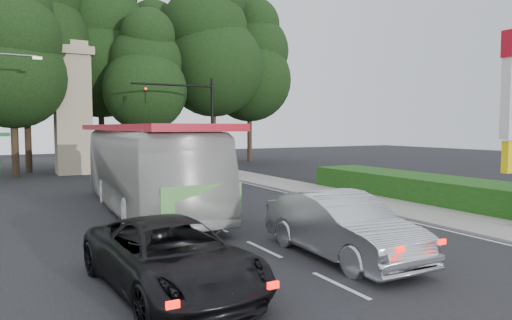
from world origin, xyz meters
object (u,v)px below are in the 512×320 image
traffic_signal_mast (196,113)px  monument (72,108)px  transit_bus (145,168)px  sedan_silver (341,226)px  suv_charcoal (171,256)px

traffic_signal_mast → monument: bearing=142.0°
monument → transit_bus: 18.19m
sedan_silver → transit_bus: bearing=107.8°
traffic_signal_mast → suv_charcoal: size_ratio=1.28×
sedan_silver → suv_charcoal: (-4.95, -0.19, -0.11)m
transit_bus → suv_charcoal: (-2.16, -10.02, -1.08)m
monument → suv_charcoal: monument is taller
monument → traffic_signal_mast: bearing=-38.0°
traffic_signal_mast → monument: monument is taller
traffic_signal_mast → sedan_silver: (-4.18, -21.71, -3.78)m
monument → sedan_silver: 28.25m
traffic_signal_mast → transit_bus: (-6.98, -11.89, -2.81)m
traffic_signal_mast → suv_charcoal: traffic_signal_mast is taller
sedan_silver → traffic_signal_mast: bearing=81.1°
monument → suv_charcoal: bearing=-93.0°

